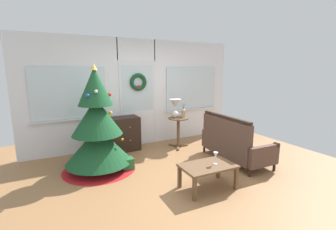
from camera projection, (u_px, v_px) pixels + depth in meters
ground_plane at (180, 177)px, 4.10m from camera, size 6.76×6.76×0.00m
back_wall_with_door at (137, 93)px, 5.68m from camera, size 5.20×0.19×2.55m
christmas_tree at (98, 131)px, 4.27m from camera, size 1.33×1.33×1.95m
dresser_cabinet at (119, 134)px, 5.34m from camera, size 0.92×0.47×0.78m
settee_sofa at (232, 143)px, 4.74m from camera, size 0.76×1.54×0.96m
side_table at (178, 126)px, 5.57m from camera, size 0.50×0.48×0.72m
table_lamp at (175, 106)px, 5.49m from camera, size 0.28×0.28×0.44m
flower_vase at (183, 113)px, 5.50m from camera, size 0.11×0.10×0.35m
coffee_table at (208, 168)px, 3.65m from camera, size 0.85×0.54×0.39m
wine_glass at (216, 155)px, 3.65m from camera, size 0.08×0.08×0.20m
gift_box at (127, 164)px, 4.40m from camera, size 0.21×0.19×0.21m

